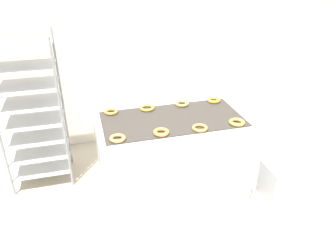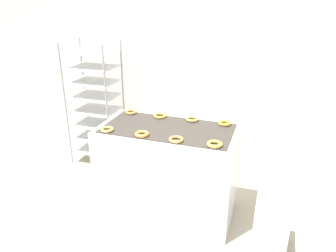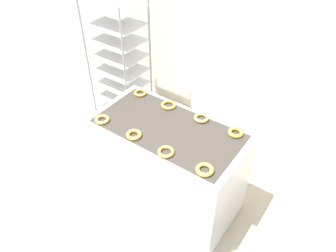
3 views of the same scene
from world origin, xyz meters
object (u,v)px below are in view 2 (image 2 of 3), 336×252
(donut_near_midleft, at_px, (142,134))
(donut_near_right, at_px, (215,144))
(donut_far_midleft, at_px, (160,116))
(donut_far_left, at_px, (131,112))
(donut_far_right, at_px, (224,123))
(donut_near_left, at_px, (107,129))
(donut_near_midright, at_px, (176,139))
(glaze_bin, at_px, (270,229))
(donut_far_midright, at_px, (192,119))
(fryer_machine, at_px, (168,170))
(baking_rack_cart, at_px, (95,103))

(donut_near_midleft, height_order, donut_near_right, same)
(donut_near_midleft, height_order, donut_far_midleft, donut_near_midleft)
(donut_far_left, xyz_separation_m, donut_far_midleft, (0.34, -0.00, -0.00))
(donut_far_right, bearing_deg, donut_near_left, -153.42)
(donut_near_left, relative_size, donut_near_midright, 0.97)
(glaze_bin, xyz_separation_m, donut_near_right, (-0.55, -0.01, 0.77))
(glaze_bin, relative_size, donut_near_midright, 3.04)
(donut_near_left, height_order, donut_near_right, donut_near_right)
(donut_far_midright, bearing_deg, donut_near_midright, -90.93)
(fryer_machine, xyz_separation_m, donut_far_left, (-0.52, 0.27, 0.50))
(fryer_machine, distance_m, donut_near_left, 0.77)
(fryer_machine, bearing_deg, donut_near_left, -154.09)
(donut_far_left, xyz_separation_m, donut_far_right, (1.03, -0.00, 0.00))
(fryer_machine, bearing_deg, donut_far_midleft, 124.32)
(baking_rack_cart, distance_m, donut_far_right, 1.88)
(fryer_machine, relative_size, donut_near_midleft, 10.22)
(donut_far_left, distance_m, donut_far_right, 1.03)
(fryer_machine, relative_size, glaze_bin, 3.33)
(donut_far_left, bearing_deg, donut_near_midright, -37.59)
(glaze_bin, distance_m, donut_far_midleft, 1.55)
(baking_rack_cart, height_order, donut_far_midright, baking_rack_cart)
(donut_near_left, xyz_separation_m, donut_far_left, (0.01, 0.52, -0.00))
(donut_near_midright, relative_size, donut_far_left, 1.06)
(donut_near_left, distance_m, donut_near_right, 1.05)
(fryer_machine, relative_size, donut_near_right, 9.80)
(glaze_bin, bearing_deg, donut_far_midleft, 157.87)
(baking_rack_cart, xyz_separation_m, donut_near_midleft, (1.12, -1.05, 0.14))
(donut_far_midleft, bearing_deg, donut_far_left, 179.31)
(glaze_bin, bearing_deg, donut_near_left, -179.53)
(donut_far_left, bearing_deg, donut_far_midleft, -0.69)
(donut_near_left, distance_m, donut_near_midleft, 0.36)
(donut_near_left, distance_m, donut_far_right, 1.17)
(donut_near_midright, xyz_separation_m, donut_near_right, (0.35, 0.01, 0.00))
(glaze_bin, bearing_deg, donut_far_right, 137.48)
(donut_near_midleft, bearing_deg, donut_near_midright, -1.64)
(glaze_bin, distance_m, donut_far_left, 1.84)
(fryer_machine, relative_size, donut_far_right, 10.34)
(donut_near_midright, xyz_separation_m, donut_far_midright, (0.01, 0.53, 0.00))
(donut_near_midleft, xyz_separation_m, donut_far_midleft, (-0.01, 0.52, -0.00))
(fryer_machine, bearing_deg, donut_far_midright, 57.02)
(fryer_machine, xyz_separation_m, donut_near_midright, (0.17, -0.26, 0.50))
(baking_rack_cart, bearing_deg, glaze_bin, -23.81)
(baking_rack_cart, bearing_deg, donut_far_right, -16.41)
(fryer_machine, distance_m, donut_far_left, 0.77)
(donut_near_right, bearing_deg, baking_rack_cart, 149.82)
(baking_rack_cart, height_order, donut_near_midright, baking_rack_cart)
(donut_near_midright, relative_size, donut_far_right, 1.02)
(glaze_bin, distance_m, donut_near_left, 1.78)
(glaze_bin, distance_m, donut_near_midright, 1.19)
(donut_far_left, xyz_separation_m, donut_far_midright, (0.70, 0.00, 0.00))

